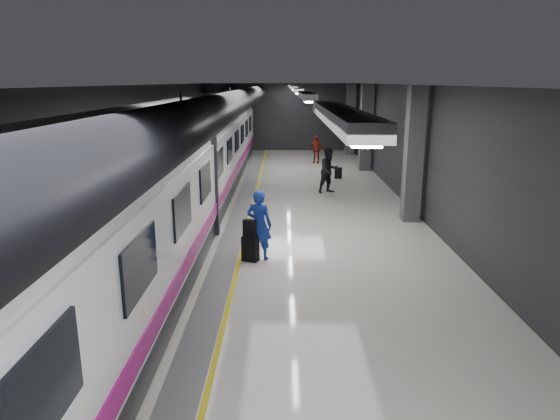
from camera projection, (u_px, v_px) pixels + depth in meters
ground at (276, 238)px, 15.21m from camera, size 40.00×40.00×0.00m
platform_hall at (267, 118)px, 15.25m from camera, size 10.02×40.02×4.51m
train at (166, 171)px, 14.71m from camera, size 3.05×38.00×4.05m
traveler_main at (259, 225)px, 13.20m from camera, size 0.79×0.64×1.88m
suitcase_main at (250, 249)px, 13.18m from camera, size 0.48×0.40×0.68m
shoulder_bag at (250, 228)px, 13.05m from camera, size 0.38×0.30×0.45m
traveler_far_a at (329, 170)px, 21.10m from camera, size 1.18×1.09×1.94m
traveler_far_b at (316, 149)px, 28.93m from camera, size 1.01×0.64×1.61m
suitcase_far at (338, 173)px, 24.43m from camera, size 0.38×0.26×0.53m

